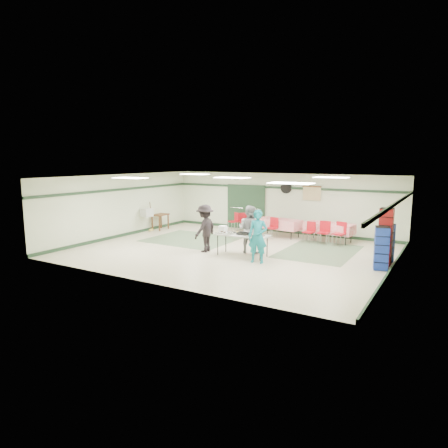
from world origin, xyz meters
The scene contains 42 objects.
floor centered at (0.00, 0.00, 0.00)m, with size 11.00×11.00×0.00m, color beige.
ceiling centered at (0.00, 0.00, 2.70)m, with size 11.00×11.00×0.00m, color white.
wall_back centered at (0.00, 4.50, 1.35)m, with size 11.00×11.00×0.00m, color beige.
wall_front centered at (0.00, -4.50, 1.35)m, with size 11.00×11.00×0.00m, color beige.
wall_left centered at (-5.50, 0.00, 1.35)m, with size 9.00×9.00×0.00m, color beige.
wall_right centered at (5.50, 0.00, 1.35)m, with size 9.00×9.00×0.00m, color beige.
trim_back centered at (0.00, 4.47, 2.05)m, with size 11.00×0.06×0.10m, color #1E3823.
baseboard_back centered at (0.00, 4.47, 0.06)m, with size 11.00×0.06×0.12m, color #1E3823.
trim_left centered at (-5.47, 0.00, 2.05)m, with size 9.00×0.06×0.10m, color #1E3823.
baseboard_left centered at (-5.47, 0.00, 0.06)m, with size 9.00×0.06×0.12m, color #1E3823.
trim_right centered at (5.47, 0.00, 2.05)m, with size 9.00×0.06×0.10m, color #1E3823.
baseboard_right centered at (5.47, 0.00, 0.06)m, with size 9.00×0.06×0.12m, color #1E3823.
green_patch_a centered at (-2.50, 1.00, 0.00)m, with size 3.50×3.00×0.01m, color #5D7B59.
green_patch_b centered at (2.80, 1.50, 0.00)m, with size 2.50×3.50×0.01m, color #5D7B59.
double_door_left centered at (-2.20, 4.44, 1.05)m, with size 0.90×0.06×2.10m, color gray.
double_door_right centered at (-1.25, 4.44, 1.05)m, with size 0.90×0.06×2.10m, color gray.
door_frame centered at (-1.73, 4.42, 1.05)m, with size 2.00×0.03×2.15m, color #1E3823.
wall_fan centered at (0.30, 4.44, 2.05)m, with size 0.50×0.50×0.10m, color black.
scroll_banner centered at (1.50, 4.44, 1.85)m, with size 0.80×0.02×0.60m, color tan.
serving_table centered at (0.70, -0.50, 0.72)m, with size 1.90×0.83×0.76m.
sheet_tray_right centered at (1.24, -0.58, 0.77)m, with size 0.53×0.40×0.02m, color silver.
sheet_tray_mid centered at (0.59, -0.39, 0.77)m, with size 0.57×0.43×0.02m, color silver.
sheet_tray_left centered at (0.10, -0.60, 0.77)m, with size 0.63×0.48×0.02m, color silver.
baking_pan centered at (0.76, -0.51, 0.80)m, with size 0.45×0.28×0.08m, color black.
foam_box_stack centered at (-0.12, -0.44, 0.87)m, with size 0.25×0.23×0.23m, color white.
volunteer_teal centered at (1.55, -1.05, 0.87)m, with size 0.63×0.42×1.74m, color #12717E.
volunteer_grey centered at (0.68, 0.05, 0.86)m, with size 0.83×0.65×1.72m, color gray.
volunteer_dark centered at (-0.78, -0.60, 0.86)m, with size 1.11×0.64×1.72m, color black.
dining_table_a centered at (2.60, 3.47, 0.57)m, with size 2.02×1.05×0.77m.
dining_table_b centered at (0.40, 3.47, 0.57)m, with size 2.01×1.13×0.77m.
chair_a centered at (2.57, 2.91, 0.56)m, with size 0.43×0.43×0.91m.
chair_b centered at (1.98, 2.90, 0.52)m, with size 0.47×0.47×0.85m.
chair_c centered at (3.18, 2.91, 0.57)m, with size 0.53×0.53×0.93m.
chair_d centered at (0.36, 2.90, 0.55)m, with size 0.50×0.50×0.89m.
chair_loose_a centered at (-1.59, 3.93, 0.51)m, with size 0.54×0.55×0.84m.
chair_loose_b centered at (-1.95, 3.74, 0.52)m, with size 0.55×0.55×0.85m.
crate_stack_blue_a centered at (5.15, 1.09, 0.64)m, with size 0.39×0.39×1.28m, color #1A3B9E.
crate_stack_red centered at (5.15, 0.75, 0.91)m, with size 0.40×0.40×1.83m, color maroon.
crate_stack_blue_b centered at (5.15, 0.12, 0.67)m, with size 0.41×0.41×1.33m, color #1A3B9E.
printer_table centered at (-5.15, 2.16, 0.63)m, with size 0.56×0.85×0.74m.
office_printer centered at (-5.15, 1.23, 0.93)m, with size 0.46×0.40×0.36m, color #B7B7B2.
broom centered at (-5.23, 1.63, 0.71)m, with size 0.03×0.03×1.36m, color brown.
Camera 1 is at (7.04, -12.49, 3.35)m, focal length 32.00 mm.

